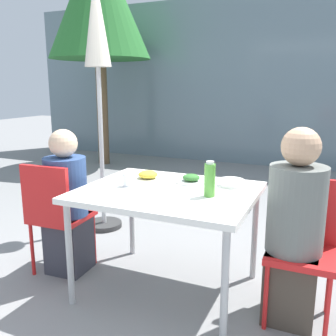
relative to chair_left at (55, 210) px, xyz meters
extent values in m
plane|color=gray|center=(0.88, 0.12, -0.52)|extent=(24.00, 24.00, 0.00)
cube|color=slate|center=(0.88, 4.85, 0.98)|extent=(10.00, 0.20, 3.00)
cube|color=white|center=(0.88, 0.12, 0.21)|extent=(1.17, 0.96, 0.04)
cylinder|color=#B7B7B7|center=(0.36, -0.30, -0.17)|extent=(0.04, 0.04, 0.71)
cylinder|color=#B7B7B7|center=(1.41, -0.30, -0.17)|extent=(0.04, 0.04, 0.71)
cylinder|color=#B7B7B7|center=(0.36, 0.54, -0.17)|extent=(0.04, 0.04, 0.71)
cylinder|color=#B7B7B7|center=(1.41, 0.54, -0.17)|extent=(0.04, 0.04, 0.71)
cube|color=red|center=(0.00, 0.08, -0.08)|extent=(0.42, 0.42, 0.04)
cube|color=red|center=(0.01, -0.10, 0.15)|extent=(0.40, 0.06, 0.42)
cylinder|color=red|center=(-0.18, 0.24, -0.31)|extent=(0.03, 0.03, 0.42)
cylinder|color=red|center=(0.16, 0.26, -0.31)|extent=(0.03, 0.03, 0.42)
cylinder|color=red|center=(-0.17, -0.10, -0.31)|extent=(0.03, 0.03, 0.42)
cylinder|color=red|center=(0.17, -0.08, -0.31)|extent=(0.03, 0.03, 0.42)
cube|color=#383842|center=(0.05, 0.08, -0.29)|extent=(0.30, 0.30, 0.46)
cylinder|color=navy|center=(0.05, 0.08, 0.17)|extent=(0.32, 0.32, 0.45)
sphere|color=beige|center=(0.05, 0.08, 0.50)|extent=(0.21, 0.21, 0.21)
cube|color=red|center=(1.77, 0.12, -0.08)|extent=(0.40, 0.40, 0.04)
cube|color=red|center=(1.77, 0.30, 0.15)|extent=(0.40, 0.04, 0.42)
cylinder|color=red|center=(1.94, -0.05, -0.31)|extent=(0.03, 0.03, 0.42)
cylinder|color=red|center=(1.60, -0.05, -0.31)|extent=(0.03, 0.03, 0.42)
cylinder|color=red|center=(1.94, 0.29, -0.31)|extent=(0.03, 0.03, 0.42)
cylinder|color=red|center=(1.60, 0.29, -0.31)|extent=(0.03, 0.03, 0.42)
cube|color=#473D33|center=(1.72, 0.12, -0.29)|extent=(0.31, 0.31, 0.46)
cylinder|color=slate|center=(1.72, 0.12, 0.21)|extent=(0.34, 0.34, 0.53)
sphere|color=tan|center=(1.72, 0.12, 0.58)|extent=(0.23, 0.23, 0.23)
cylinder|color=#333333|center=(-0.22, 0.98, -0.50)|extent=(0.36, 0.36, 0.05)
cylinder|color=#BCBCBC|center=(-0.22, 0.98, 0.72)|extent=(0.04, 0.04, 2.48)
cone|color=beige|center=(-0.22, 0.98, 1.53)|extent=(0.26, 0.26, 0.87)
cylinder|color=white|center=(0.96, 0.36, 0.24)|extent=(0.23, 0.23, 0.01)
ellipsoid|color=#33702D|center=(0.96, 0.36, 0.27)|extent=(0.13, 0.13, 0.05)
cylinder|color=white|center=(0.64, 0.30, 0.24)|extent=(0.26, 0.26, 0.01)
ellipsoid|color=gold|center=(0.64, 0.30, 0.27)|extent=(0.14, 0.14, 0.06)
cylinder|color=#51A338|center=(1.19, 0.09, 0.34)|extent=(0.07, 0.07, 0.21)
cylinder|color=white|center=(1.19, 0.09, 0.45)|extent=(0.05, 0.05, 0.02)
cylinder|color=white|center=(0.59, 0.09, 0.28)|extent=(0.08, 0.08, 0.09)
cylinder|color=white|center=(1.26, 0.38, 0.26)|extent=(0.18, 0.18, 0.05)
cylinder|color=brown|center=(-2.02, 3.73, 0.43)|extent=(0.20, 0.20, 1.90)
camera|label=1|loc=(1.87, -2.13, 0.93)|focal=40.00mm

